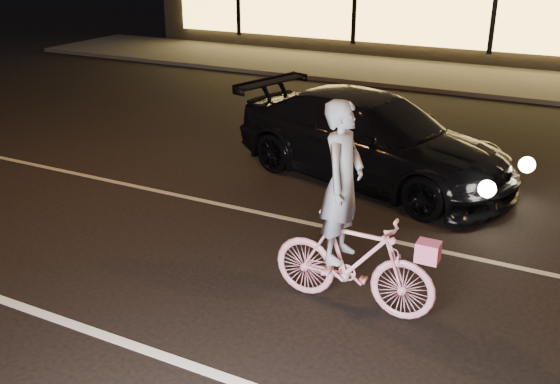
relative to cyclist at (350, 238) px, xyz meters
The scene contains 6 objects.
ground 1.34m from the cyclist, 167.91° to the right, with size 90.00×90.00×0.00m, color black.
lane_stripe_near 2.16m from the cyclist, 120.57° to the right, with size 60.00×0.12×0.01m, color silver.
lane_stripe_far 2.22m from the cyclist, 119.64° to the left, with size 60.00×0.10×0.01m, color gray.
sidewalk 12.85m from the cyclist, 94.54° to the left, with size 30.00×4.00×0.12m, color #383533.
cyclist is the anchor object (origin of this frame).
sedan 4.07m from the cyclist, 105.99° to the left, with size 5.38×3.33×1.46m.
Camera 1 is at (3.09, -5.53, 3.87)m, focal length 40.00 mm.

